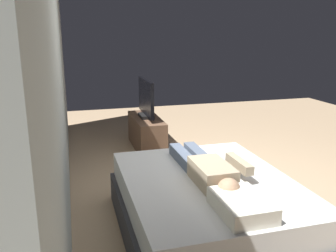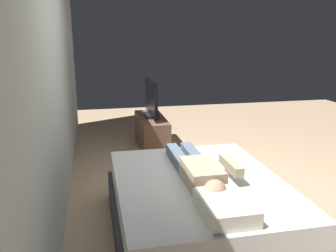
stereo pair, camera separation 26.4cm
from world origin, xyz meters
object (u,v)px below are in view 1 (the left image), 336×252
remote (241,166)px  tv_stand (146,133)px  tv (146,99)px  bed (207,207)px  pillow (242,205)px  person (208,169)px

remote → tv_stand: size_ratio=0.14×
tv → tv_stand: bearing=0.0°
bed → remote: 0.53m
remote → tv: bearing=9.5°
remote → tv_stand: (2.41, 0.40, -0.30)m
remote → tv_stand: bearing=9.5°
bed → tv_stand: (2.59, -0.01, -0.01)m
pillow → person: person is taller
person → tv: tv is taller
person → pillow: bearing=179.3°
tv_stand → tv: 0.53m
pillow → remote: 0.91m
remote → tv: size_ratio=0.17×
person → tv_stand: (2.56, -0.00, -0.37)m
remote → tv: (2.41, 0.40, 0.24)m
bed → tv: tv is taller
remote → tv_stand: 2.46m
bed → pillow: pillow is taller
bed → tv: size_ratio=2.16×
remote → tv: tv is taller
remote → bed: bearing=113.5°
pillow → person: 0.66m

